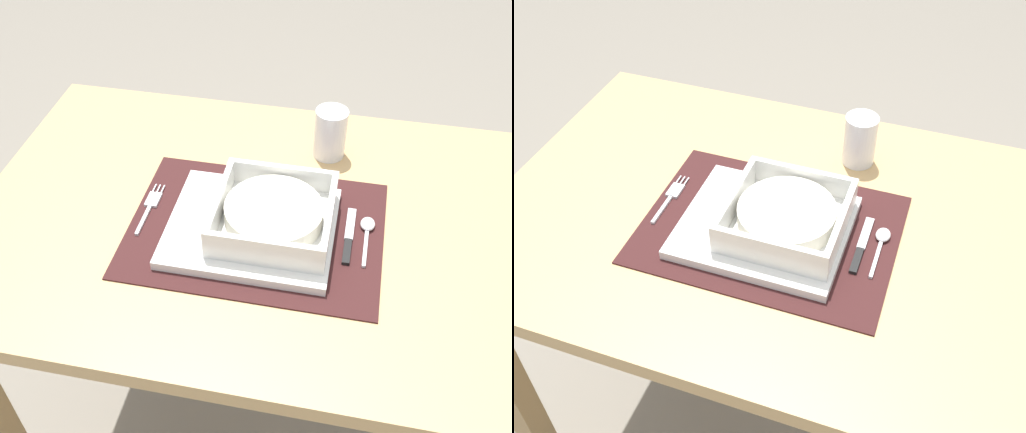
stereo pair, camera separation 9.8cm
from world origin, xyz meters
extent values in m
plane|color=gray|center=(0.00, 0.00, 0.00)|extent=(6.00, 6.00, 0.00)
cube|color=tan|center=(0.00, 0.00, 0.74)|extent=(1.01, 0.67, 0.03)
cube|color=#A48252|center=(-0.45, 0.29, 0.36)|extent=(0.05, 0.05, 0.72)
cube|color=#A48252|center=(0.45, 0.29, 0.36)|extent=(0.05, 0.05, 0.72)
cube|color=#381919|center=(-0.02, -0.03, 0.75)|extent=(0.42, 0.31, 0.00)
cube|color=white|center=(-0.02, -0.04, 0.76)|extent=(0.27, 0.23, 0.02)
cube|color=white|center=(0.01, -0.03, 0.77)|extent=(0.19, 0.19, 0.01)
cube|color=white|center=(-0.08, -0.03, 0.80)|extent=(0.01, 0.19, 0.04)
cube|color=white|center=(0.10, -0.03, 0.80)|extent=(0.01, 0.19, 0.04)
cube|color=white|center=(0.01, -0.12, 0.80)|extent=(0.17, 0.01, 0.04)
cube|color=white|center=(0.01, 0.05, 0.80)|extent=(0.17, 0.01, 0.04)
cylinder|color=silver|center=(0.01, -0.03, 0.79)|extent=(0.16, 0.16, 0.03)
cube|color=silver|center=(-0.20, -0.05, 0.76)|extent=(0.01, 0.07, 0.00)
cube|color=silver|center=(-0.20, 0.00, 0.76)|extent=(0.02, 0.04, 0.00)
cylinder|color=silver|center=(-0.21, 0.03, 0.76)|extent=(0.00, 0.02, 0.00)
cylinder|color=silver|center=(-0.20, 0.03, 0.76)|extent=(0.00, 0.02, 0.00)
cylinder|color=silver|center=(-0.20, 0.03, 0.76)|extent=(0.00, 0.02, 0.00)
cube|color=silver|center=(0.16, -0.05, 0.76)|extent=(0.01, 0.08, 0.00)
ellipsoid|color=silver|center=(0.16, 0.01, 0.76)|extent=(0.02, 0.03, 0.01)
cube|color=black|center=(0.14, -0.06, 0.76)|extent=(0.01, 0.05, 0.01)
cube|color=silver|center=(0.14, 0.01, 0.76)|extent=(0.01, 0.07, 0.00)
cylinder|color=white|center=(0.08, 0.20, 0.80)|extent=(0.06, 0.06, 0.10)
cylinder|color=#C64C1E|center=(0.08, 0.20, 0.77)|extent=(0.05, 0.05, 0.04)
camera|label=1|loc=(0.12, -0.73, 1.46)|focal=42.56mm
camera|label=2|loc=(0.22, -0.70, 1.46)|focal=42.56mm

